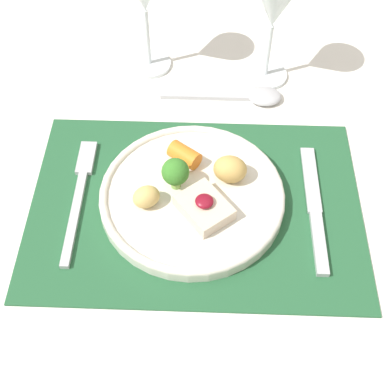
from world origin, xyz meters
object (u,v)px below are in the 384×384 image
Objects in this scene: dinner_plate at (192,194)px; wine_glass_near at (274,7)px; fork at (80,190)px; knife at (315,215)px; spoon at (252,96)px.

dinner_plate is 1.38× the size of wine_glass_near.
dinner_plate is 1.19× the size of fork.
spoon is (-0.08, 0.23, 0.00)m from knife.
dinner_plate is at bearing -112.98° from wine_glass_near.
dinner_plate reaches higher than knife.
spoon is (0.25, 0.20, 0.00)m from fork.
fork is 0.33m from knife.
knife is 0.32m from wine_glass_near.
spoon is at bearing 39.45° from fork.
knife is at bearing -69.81° from spoon.
dinner_plate is at bearing 171.77° from knife.
dinner_plate is 1.19× the size of knife.
knife is 1.15× the size of wine_glass_near.
wine_glass_near is (-0.05, 0.29, 0.13)m from knife.
wine_glass_near is at bearing 44.05° from fork.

